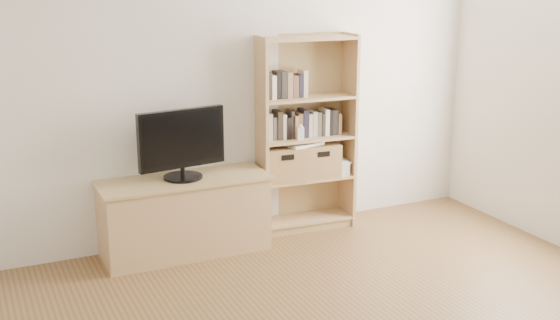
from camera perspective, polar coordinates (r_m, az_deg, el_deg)
back_wall at (r=5.76m, az=-3.65°, el=6.35°), size 4.50×0.02×2.60m
tv_stand at (r=5.61m, az=-7.77°, el=-4.61°), size 1.29×0.49×0.59m
bookshelf at (r=5.95m, az=2.14°, el=2.10°), size 0.85×0.35×1.67m
television at (r=5.44m, az=-7.99°, el=1.33°), size 0.71×0.15×0.55m
books_row_mid at (r=5.94m, az=2.08°, el=3.02°), size 0.84×0.19×0.22m
books_row_upper at (r=5.81m, az=0.42°, el=6.12°), size 0.40×0.15×0.21m
baby_monitor at (r=5.82m, az=1.67°, el=2.17°), size 0.06×0.05×0.11m
basket_left at (r=5.91m, az=0.16°, el=-0.23°), size 0.38×0.32×0.29m
basket_right at (r=6.04m, az=3.02°, el=0.05°), size 0.37×0.31×0.28m
laptop at (r=5.93m, az=1.83°, el=1.36°), size 0.35×0.28×0.02m
magazine_stack at (r=6.14m, az=4.59°, el=-0.57°), size 0.19×0.25×0.11m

